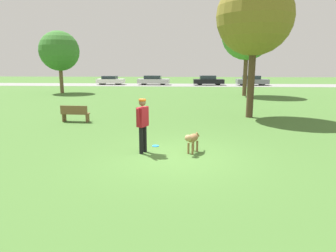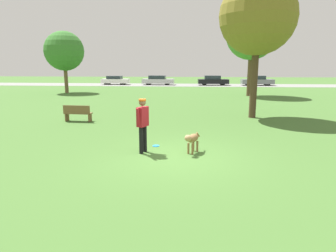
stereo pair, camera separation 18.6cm
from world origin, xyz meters
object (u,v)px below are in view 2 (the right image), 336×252
object	(u,v)px
parked_car_black	(213,80)
tree_far_left	(64,51)
park_bench	(78,113)
tree_far_right	(252,34)
tree_near_right	(258,17)
parked_car_grey	(257,81)
dog	(192,139)
parked_car_silver	(158,80)
person	(143,121)
parked_car_white	(115,80)
frisbee	(156,146)

from	to	relation	value
parked_car_black	tree_far_left	bearing A→B (deg)	-143.67
park_bench	tree_far_right	bearing A→B (deg)	-125.65
tree_far_right	tree_near_right	distance (m)	11.71
park_bench	parked_car_grey	bearing A→B (deg)	-114.51
tree_far_left	tree_far_right	size ratio (longest dim) A/B	0.78
dog	tree_far_right	world-z (taller)	tree_far_right
parked_car_grey	tree_far_right	bearing A→B (deg)	-105.37
tree_near_right	parked_car_silver	xyz separation A→B (m)	(-8.11, 25.73, -4.60)
person	tree_far_right	xyz separation A→B (m)	(6.76, 18.63, 4.43)
person	parked_car_grey	world-z (taller)	person
park_bench	dog	bearing A→B (deg)	142.23
tree_far_right	parked_car_black	distance (m)	15.07
tree_far_right	tree_near_right	bearing A→B (deg)	-99.23
person	tree_far_left	size ratio (longest dim) A/B	0.29
parked_car_white	parked_car_silver	size ratio (longest dim) A/B	0.87
tree_far_left	parked_car_black	xyz separation A→B (m)	(15.60, 12.46, -3.47)
tree_far_left	tree_far_right	bearing A→B (deg)	-5.17
person	dog	distance (m)	1.72
parked_car_silver	park_bench	size ratio (longest dim) A/B	3.14
parked_car_white	parked_car_black	size ratio (longest dim) A/B	0.92
parked_car_silver	parked_car_grey	xyz separation A→B (m)	(13.64, -0.15, 0.01)
parked_car_white	tree_far_left	bearing A→B (deg)	-95.56
frisbee	tree_near_right	size ratio (longest dim) A/B	0.03
frisbee	tree_near_right	bearing A→B (deg)	53.86
park_bench	tree_far_left	bearing A→B (deg)	-61.77
tree_far_right	parked_car_black	xyz separation A→B (m)	(-2.33, 14.09, -4.84)
person	park_bench	xyz separation A→B (m)	(-4.20, 5.15, -0.61)
parked_car_grey	person	bearing A→B (deg)	-108.46
frisbee	tree_near_right	world-z (taller)	tree_near_right
frisbee	tree_far_right	bearing A→B (deg)	70.12
tree_near_right	parked_car_grey	distance (m)	26.58
park_bench	frisbee	bearing A→B (deg)	139.78
frisbee	parked_car_silver	world-z (taller)	parked_car_silver
frisbee	park_bench	bearing A→B (deg)	136.33
tree_far_right	frisbee	bearing A→B (deg)	-109.88
tree_far_left	tree_near_right	size ratio (longest dim) A/B	0.84
tree_near_right	parked_car_black	size ratio (longest dim) A/B	1.71
parked_car_white	parked_car_grey	distance (m)	19.77
dog	tree_far_left	size ratio (longest dim) A/B	0.15
tree_far_left	tree_near_right	world-z (taller)	tree_near_right
tree_near_right	park_bench	world-z (taller)	tree_near_right
tree_far_left	park_bench	world-z (taller)	tree_far_left
person	parked_car_white	xyz separation A→B (m)	(-9.36, 32.84, -0.45)
person	tree_near_right	distance (m)	9.56
frisbee	park_bench	xyz separation A→B (m)	(-4.52, 4.32, 0.44)
parked_car_grey	parked_car_white	bearing A→B (deg)	178.68
tree_near_right	parked_car_black	xyz separation A→B (m)	(-0.45, 25.64, -4.60)
frisbee	tree_far_right	distance (m)	19.70
frisbee	parked_car_grey	distance (m)	33.39
parked_car_black	tree_near_right	bearing A→B (deg)	-91.29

